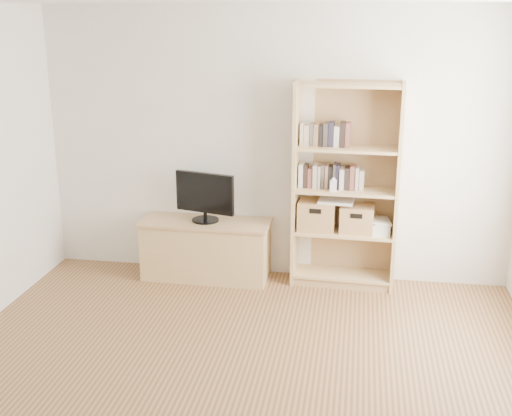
% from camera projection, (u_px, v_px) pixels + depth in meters
% --- Properties ---
extents(back_wall, '(4.50, 0.02, 2.60)m').
position_uv_depth(back_wall, '(275.00, 146.00, 6.12)').
color(back_wall, silver).
rests_on(back_wall, floor).
extents(tv_stand, '(1.23, 0.47, 0.56)m').
position_uv_depth(tv_stand, '(206.00, 250.00, 6.30)').
color(tv_stand, tan).
rests_on(tv_stand, floor).
extents(bookshelf, '(0.98, 0.38, 1.94)m').
position_uv_depth(bookshelf, '(346.00, 187.00, 5.95)').
color(bookshelf, tan).
rests_on(bookshelf, floor).
extents(television, '(0.60, 0.20, 0.47)m').
position_uv_depth(television, '(205.00, 197.00, 6.14)').
color(television, black).
rests_on(television, tv_stand).
extents(books_row_mid, '(0.81, 0.19, 0.22)m').
position_uv_depth(books_row_mid, '(346.00, 177.00, 5.94)').
color(books_row_mid, beige).
rests_on(books_row_mid, bookshelf).
extents(books_row_upper, '(0.41, 0.16, 0.21)m').
position_uv_depth(books_row_upper, '(324.00, 134.00, 5.86)').
color(books_row_upper, beige).
rests_on(books_row_upper, bookshelf).
extents(baby_monitor, '(0.06, 0.04, 0.11)m').
position_uv_depth(baby_monitor, '(333.00, 186.00, 5.86)').
color(baby_monitor, white).
rests_on(baby_monitor, bookshelf).
extents(basket_left, '(0.36, 0.30, 0.28)m').
position_uv_depth(basket_left, '(317.00, 215.00, 6.07)').
color(basket_left, tan).
rests_on(basket_left, bookshelf).
extents(basket_right, '(0.32, 0.27, 0.25)m').
position_uv_depth(basket_right, '(357.00, 219.00, 6.01)').
color(basket_right, tan).
rests_on(basket_right, bookshelf).
extents(laptop, '(0.34, 0.25, 0.03)m').
position_uv_depth(laptop, '(336.00, 201.00, 5.98)').
color(laptop, white).
rests_on(laptop, basket_left).
extents(magazine_stack, '(0.18, 0.25, 0.11)m').
position_uv_depth(magazine_stack, '(380.00, 228.00, 5.99)').
color(magazine_stack, silver).
rests_on(magazine_stack, bookshelf).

